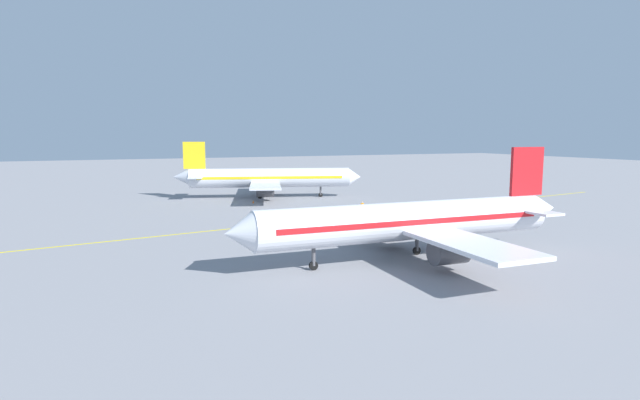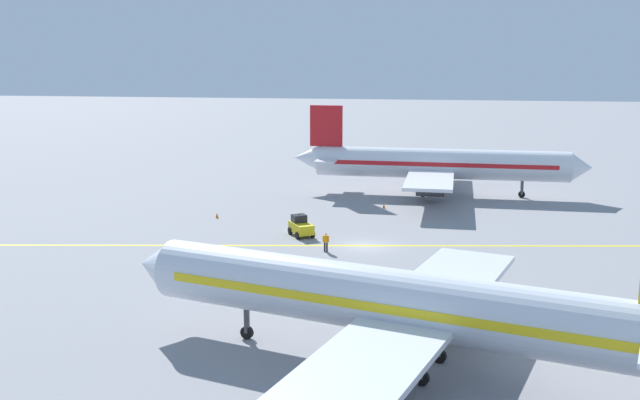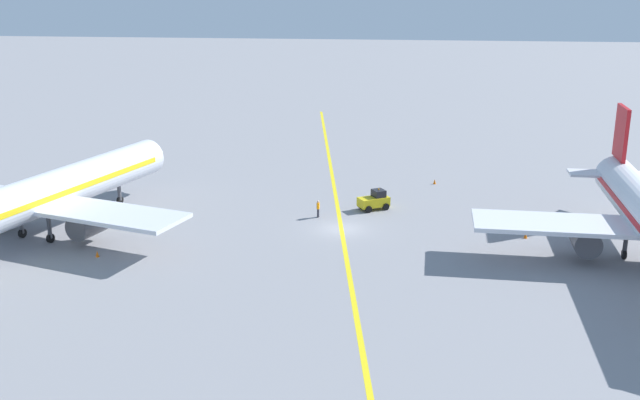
% 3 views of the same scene
% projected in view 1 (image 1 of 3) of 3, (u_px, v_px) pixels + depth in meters
% --- Properties ---
extents(ground_plane, '(400.00, 400.00, 0.00)m').
position_uv_depth(ground_plane, '(351.00, 216.00, 73.08)').
color(ground_plane, gray).
extents(apron_yellow_centreline, '(17.46, 118.84, 0.01)m').
position_uv_depth(apron_yellow_centreline, '(351.00, 216.00, 73.08)').
color(apron_yellow_centreline, yellow).
rests_on(apron_yellow_centreline, ground).
extents(airplane_at_gate, '(28.16, 35.49, 10.60)m').
position_uv_depth(airplane_at_gate, '(413.00, 221.00, 47.10)').
color(airplane_at_gate, silver).
rests_on(airplane_at_gate, ground).
extents(airplane_adjacent_stand, '(28.30, 34.80, 10.60)m').
position_uv_depth(airplane_adjacent_stand, '(268.00, 178.00, 94.42)').
color(airplane_adjacent_stand, silver).
rests_on(airplane_adjacent_stand, ground).
extents(baggage_tug_white, '(3.34, 2.88, 2.11)m').
position_uv_depth(baggage_tug_white, '(398.00, 210.00, 72.97)').
color(baggage_tug_white, gold).
rests_on(baggage_tug_white, ground).
extents(ground_crew_worker, '(0.25, 0.58, 1.68)m').
position_uv_depth(ground_crew_worker, '(362.00, 207.00, 76.51)').
color(ground_crew_worker, '#23232D').
rests_on(ground_crew_worker, ground).
extents(traffic_cone_near_nose, '(0.32, 0.32, 0.55)m').
position_uv_depth(traffic_cone_near_nose, '(481.00, 216.00, 71.32)').
color(traffic_cone_near_nose, orange).
rests_on(traffic_cone_near_nose, ground).
extents(traffic_cone_mid_apron, '(0.32, 0.32, 0.55)m').
position_uv_depth(traffic_cone_mid_apron, '(253.00, 202.00, 87.08)').
color(traffic_cone_mid_apron, orange).
rests_on(traffic_cone_mid_apron, ground).
extents(traffic_cone_by_wingtip, '(0.32, 0.32, 0.55)m').
position_uv_depth(traffic_cone_by_wingtip, '(411.00, 235.00, 57.86)').
color(traffic_cone_by_wingtip, orange).
rests_on(traffic_cone_by_wingtip, ground).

